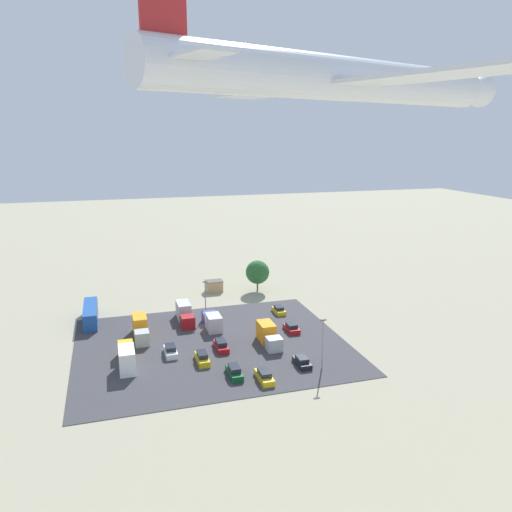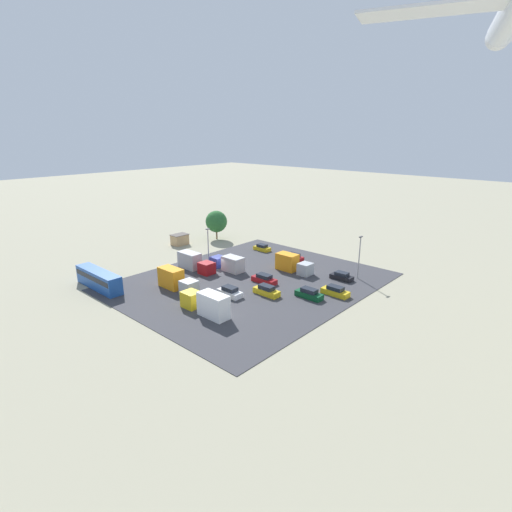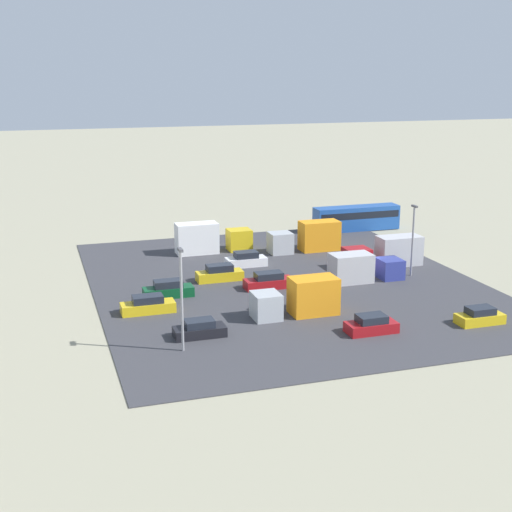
% 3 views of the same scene
% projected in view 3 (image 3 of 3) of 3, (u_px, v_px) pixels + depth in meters
% --- Properties ---
extents(ground_plane, '(400.00, 400.00, 0.00)m').
position_uv_depth(ground_plane, '(364.00, 276.00, 73.77)').
color(ground_plane, gray).
extents(parking_lot_surface, '(45.04, 37.40, 0.08)m').
position_uv_depth(parking_lot_surface, '(285.00, 283.00, 71.18)').
color(parking_lot_surface, '#38383D').
rests_on(parking_lot_surface, ground).
extents(bus, '(2.51, 11.57, 3.16)m').
position_uv_depth(bus, '(356.00, 217.00, 94.15)').
color(bus, '#1E4C9E').
rests_on(bus, ground).
extents(parked_car_0, '(1.86, 4.40, 1.61)m').
position_uv_depth(parked_car_0, '(246.00, 260.00, 77.07)').
color(parked_car_0, silver).
rests_on(parked_car_0, ground).
extents(parked_car_1, '(1.79, 4.15, 1.41)m').
position_uv_depth(parked_car_1, '(200.00, 329.00, 56.73)').
color(parked_car_1, black).
rests_on(parked_car_1, ground).
extents(parked_car_2, '(1.78, 4.00, 1.44)m').
position_uv_depth(parked_car_2, '(480.00, 317.00, 59.64)').
color(parked_car_2, gold).
rests_on(parked_car_2, ground).
extents(parked_car_3, '(1.71, 4.70, 1.65)m').
position_uv_depth(parked_car_3, '(220.00, 274.00, 71.78)').
color(parked_car_3, gold).
rests_on(parked_car_3, ground).
extents(parked_car_4, '(1.94, 4.15, 1.48)m').
position_uv_depth(parked_car_4, '(371.00, 325.00, 57.63)').
color(parked_car_4, maroon).
rests_on(parked_car_4, ground).
extents(parked_car_5, '(1.72, 4.67, 1.62)m').
position_uv_depth(parked_car_5, '(168.00, 290.00, 66.63)').
color(parked_car_5, '#0C4723').
rests_on(parked_car_5, ground).
extents(parked_car_6, '(1.81, 4.77, 1.58)m').
position_uv_depth(parked_car_6, '(269.00, 281.00, 69.35)').
color(parked_car_6, maroon).
rests_on(parked_car_6, ground).
extents(parked_car_7, '(1.78, 4.71, 1.55)m').
position_uv_depth(parked_car_7, '(148.00, 305.00, 62.34)').
color(parked_car_7, gold).
rests_on(parked_car_7, ground).
extents(parked_truck_0, '(2.36, 8.84, 3.55)m').
position_uv_depth(parked_truck_0, '(209.00, 239.00, 82.55)').
color(parked_truck_0, gold).
rests_on(parked_truck_0, ground).
extents(parked_truck_1, '(2.39, 8.44, 3.46)m').
position_uv_depth(parked_truck_1, '(308.00, 238.00, 83.26)').
color(parked_truck_1, '#ADB2B7').
rests_on(parked_truck_1, ground).
extents(parked_truck_2, '(2.53, 7.53, 2.89)m').
position_uv_depth(parked_truck_2, '(362.00, 268.00, 71.50)').
color(parked_truck_2, navy).
rests_on(parked_truck_2, ground).
extents(parked_truck_3, '(2.43, 8.73, 3.18)m').
position_uv_depth(parked_truck_3, '(387.00, 253.00, 76.98)').
color(parked_truck_3, maroon).
rests_on(parked_truck_3, ground).
extents(parked_truck_4, '(2.50, 7.53, 3.24)m').
position_uv_depth(parked_truck_4, '(300.00, 298.00, 61.53)').
color(parked_truck_4, '#ADB2B7').
rests_on(parked_truck_4, ground).
extents(light_pole_lot_centre, '(0.90, 0.28, 7.99)m').
position_uv_depth(light_pole_lot_centre, '(182.00, 295.00, 52.90)').
color(light_pole_lot_centre, gray).
rests_on(light_pole_lot_centre, ground).
extents(light_pole_lot_edge, '(0.90, 0.28, 7.38)m').
position_uv_depth(light_pole_lot_edge, '(413.00, 237.00, 72.61)').
color(light_pole_lot_edge, gray).
rests_on(light_pole_lot_edge, ground).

